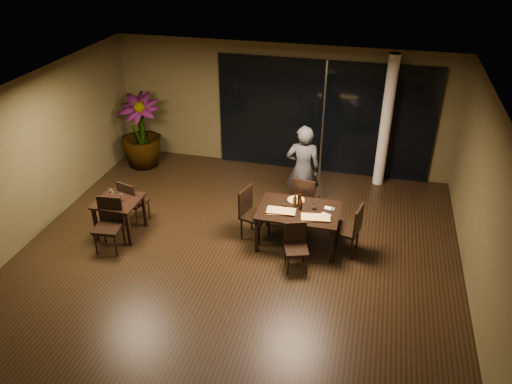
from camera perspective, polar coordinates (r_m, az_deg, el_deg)
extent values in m
plane|color=black|center=(9.18, -2.37, -7.77)|extent=(8.00, 8.00, 0.00)
cube|color=#4B4428|center=(11.94, 3.00, 9.68)|extent=(8.00, 0.10, 3.00)
cube|color=#4B4428|center=(5.46, -15.50, -20.20)|extent=(8.00, 0.10, 3.00)
cube|color=#4B4428|center=(10.18, -25.04, 3.12)|extent=(0.10, 8.00, 3.00)
cube|color=#4B4428|center=(8.30, 25.38, -2.97)|extent=(0.10, 8.00, 3.00)
cube|color=silver|center=(7.73, -2.84, 10.30)|extent=(8.00, 8.00, 0.04)
cube|color=black|center=(11.77, 7.72, 8.37)|extent=(5.00, 0.06, 2.70)
cylinder|color=silver|center=(11.38, 14.62, 7.70)|extent=(0.24, 0.24, 3.00)
cube|color=black|center=(9.23, 4.91, -2.14)|extent=(1.50, 1.00, 0.04)
cube|color=black|center=(9.19, 0.08, -4.98)|extent=(0.06, 0.06, 0.71)
cube|color=black|center=(9.01, 8.67, -6.15)|extent=(0.06, 0.06, 0.71)
cube|color=black|center=(9.90, 1.32, -2.17)|extent=(0.06, 0.06, 0.71)
cube|color=black|center=(9.74, 9.27, -3.19)|extent=(0.06, 0.06, 0.71)
cube|color=black|center=(9.85, -15.48, -1.00)|extent=(0.80, 0.80, 0.04)
cube|color=black|center=(9.96, -17.82, -3.56)|extent=(0.06, 0.06, 0.71)
cube|color=black|center=(9.64, -14.34, -4.17)|extent=(0.06, 0.06, 0.71)
cube|color=black|center=(10.44, -15.99, -1.60)|extent=(0.06, 0.06, 0.71)
cube|color=black|center=(10.14, -12.63, -2.12)|extent=(0.06, 0.06, 0.71)
cube|color=black|center=(10.10, 5.63, -0.79)|extent=(0.52, 0.52, 0.05)
cylinder|color=black|center=(10.34, 6.89, -1.62)|extent=(0.04, 0.04, 0.48)
cylinder|color=black|center=(10.42, 4.83, -1.24)|extent=(0.04, 0.04, 0.48)
cylinder|color=black|center=(10.02, 6.34, -2.70)|extent=(0.04, 0.04, 0.48)
cylinder|color=black|center=(10.10, 4.22, -2.30)|extent=(0.04, 0.04, 0.48)
cube|color=black|center=(9.78, 5.38, -0.03)|extent=(0.47, 0.09, 0.54)
cube|color=black|center=(8.77, 4.63, -6.58)|extent=(0.50, 0.50, 0.04)
cylinder|color=black|center=(8.75, 3.68, -8.33)|extent=(0.03, 0.03, 0.40)
cylinder|color=black|center=(8.79, 5.79, -8.20)|extent=(0.03, 0.03, 0.40)
cylinder|color=black|center=(9.00, 3.39, -7.07)|extent=(0.03, 0.03, 0.40)
cylinder|color=black|center=(9.05, 5.44, -6.95)|extent=(0.03, 0.03, 0.40)
cube|color=black|center=(8.79, 4.51, -4.71)|extent=(0.39, 0.16, 0.45)
cube|color=black|center=(9.50, -0.09, -2.75)|extent=(0.58, 0.58, 0.05)
cylinder|color=black|center=(9.42, 0.34, -4.85)|extent=(0.04, 0.04, 0.48)
cylinder|color=black|center=(9.70, 1.47, -3.73)|extent=(0.04, 0.04, 0.48)
cylinder|color=black|center=(9.58, -1.67, -4.20)|extent=(0.04, 0.04, 0.48)
cylinder|color=black|center=(9.85, -0.50, -3.11)|extent=(0.04, 0.04, 0.48)
cube|color=black|center=(9.45, -1.22, -1.03)|extent=(0.17, 0.47, 0.54)
cube|color=black|center=(9.27, 10.21, -4.28)|extent=(0.55, 0.55, 0.05)
cylinder|color=black|center=(9.59, 9.35, -4.61)|extent=(0.04, 0.04, 0.47)
cylinder|color=black|center=(9.29, 8.63, -5.80)|extent=(0.04, 0.04, 0.47)
cylinder|color=black|center=(9.52, 11.51, -5.15)|extent=(0.04, 0.04, 0.47)
cylinder|color=black|center=(9.22, 10.85, -6.37)|extent=(0.04, 0.04, 0.47)
cube|color=black|center=(9.09, 11.62, -3.22)|extent=(0.14, 0.46, 0.52)
cube|color=black|center=(10.31, -13.67, -1.08)|extent=(0.54, 0.54, 0.05)
cylinder|color=black|center=(10.43, -12.14, -1.96)|extent=(0.04, 0.04, 0.45)
cylinder|color=black|center=(10.64, -13.61, -1.44)|extent=(0.04, 0.04, 0.45)
cylinder|color=black|center=(10.21, -13.44, -2.87)|extent=(0.04, 0.04, 0.45)
cylinder|color=black|center=(10.43, -14.91, -2.32)|extent=(0.04, 0.04, 0.45)
cube|color=black|center=(10.07, -14.59, -0.36)|extent=(0.43, 0.16, 0.50)
cube|color=black|center=(9.56, -16.56, -3.94)|extent=(0.52, 0.52, 0.05)
cylinder|color=black|center=(9.63, -17.85, -5.64)|extent=(0.04, 0.04, 0.48)
cylinder|color=black|center=(9.48, -15.74, -5.90)|extent=(0.04, 0.04, 0.48)
cylinder|color=black|center=(9.91, -16.96, -4.38)|extent=(0.04, 0.04, 0.48)
cylinder|color=black|center=(9.76, -14.90, -4.61)|extent=(0.04, 0.04, 0.48)
cube|color=black|center=(9.59, -16.30, -1.92)|extent=(0.47, 0.09, 0.53)
imported|color=#2B2D30|center=(10.19, 5.37, 2.55)|extent=(0.69, 0.50, 1.91)
imported|color=#214D19|center=(12.42, -13.08, 6.76)|extent=(1.05, 1.05, 1.79)
cube|color=#462D16|center=(9.12, 2.88, -2.27)|extent=(0.57, 0.37, 0.01)
cube|color=#4C2B18|center=(8.99, 6.81, -3.01)|extent=(0.56, 0.36, 0.01)
cylinder|color=#C03F15|center=(9.50, 4.60, -0.92)|extent=(0.32, 0.32, 0.01)
cylinder|color=white|center=(9.28, 3.28, -1.40)|extent=(0.08, 0.08, 0.09)
cylinder|color=white|center=(9.24, 6.65, -1.67)|extent=(0.08, 0.08, 0.10)
cube|color=silver|center=(9.11, 7.99, -2.62)|extent=(0.20, 0.16, 0.01)
cube|color=white|center=(9.31, 8.40, -1.86)|extent=(0.19, 0.13, 0.01)
cube|color=white|center=(9.65, -16.00, -1.59)|extent=(0.21, 0.17, 0.01)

